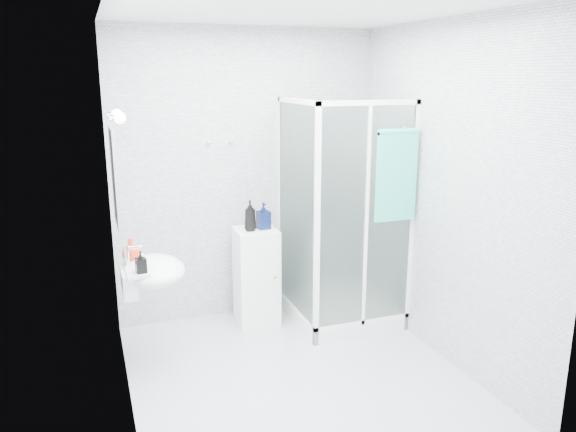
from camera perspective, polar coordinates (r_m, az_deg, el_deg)
name	(u,v)px	position (r m, az deg, el deg)	size (l,w,h in m)	color
room	(298,207)	(3.88, 1.07, 0.90)	(2.40, 2.60, 2.60)	silver
shower_enclosure	(337,276)	(5.06, 5.02, -6.06)	(0.90, 0.95, 2.00)	white
wall_basin	(150,272)	(4.23, -13.84, -5.51)	(0.46, 0.56, 0.35)	white
mirror	(114,178)	(4.04, -17.24, 3.68)	(0.02, 0.60, 0.70)	white
vanity_lights	(117,116)	(3.99, -16.96, 9.67)	(0.10, 0.40, 0.08)	silver
wall_hooks	(220,142)	(4.94, -6.92, 7.43)	(0.23, 0.06, 0.03)	silver
storage_cabinet	(256,276)	(5.06, -3.23, -6.14)	(0.37, 0.39, 0.87)	white
hand_towel	(396,173)	(4.61, 10.95, 4.29)	(0.35, 0.05, 0.75)	#31BB9B
shampoo_bottle_a	(250,216)	(4.86, -3.87, 0.03)	(0.10, 0.10, 0.27)	black
shampoo_bottle_b	(263,216)	(4.92, -2.51, 0.02)	(0.10, 0.11, 0.23)	#0A1641
soap_dispenser_orange	(131,249)	(4.27, -15.68, -3.29)	(0.13, 0.13, 0.17)	red
soap_dispenser_black	(141,262)	(4.00, -14.73, -4.55)	(0.07, 0.07, 0.15)	black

